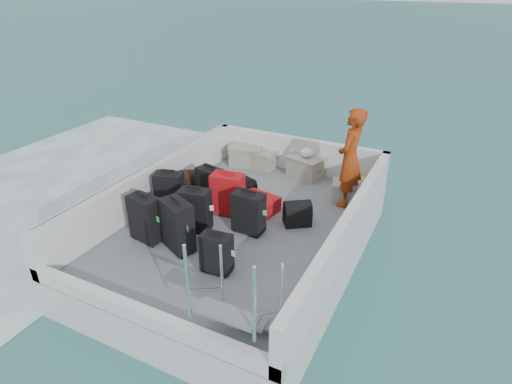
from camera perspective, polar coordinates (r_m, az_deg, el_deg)
ground at (r=7.30m, az=-1.86°, el=-8.49°), size 160.00×160.00×0.00m
wake_foam at (r=10.20m, az=-26.31°, el=-0.54°), size 10.00×10.00×0.00m
ferry_hull at (r=7.13m, az=-1.89°, el=-6.53°), size 3.60×5.00×0.60m
deck at (r=6.97m, az=-1.93°, el=-4.40°), size 3.30×4.70×0.02m
deck_fittings at (r=6.39m, az=-0.62°, el=-3.56°), size 3.60×5.00×0.90m
suitcase_0 at (r=6.59m, az=-14.53°, el=-3.50°), size 0.51×0.34×0.74m
suitcase_1 at (r=7.33m, az=-11.43°, el=-0.05°), size 0.53×0.40×0.70m
suitcase_2 at (r=7.49m, az=-6.10°, el=0.81°), size 0.51×0.37×0.66m
suitcase_3 at (r=6.27m, az=-10.42°, el=-4.48°), size 0.59×0.49×0.78m
suitcase_4 at (r=6.71m, az=-8.11°, el=-2.45°), size 0.52×0.37×0.70m
suitcase_5 at (r=7.12m, az=-3.79°, el=-0.31°), size 0.56×0.37×0.72m
suitcase_6 at (r=5.80m, az=-5.28°, el=-8.18°), size 0.43×0.28×0.57m
suitcase_7 at (r=6.60m, az=-0.99°, el=-2.82°), size 0.49×0.29×0.67m
suitcase_8 at (r=7.32m, az=0.37°, el=-1.47°), size 0.72×0.55×0.26m
duffel_0 at (r=8.04m, az=-8.24°, el=1.24°), size 0.58×0.52×0.32m
duffel_1 at (r=7.74m, az=-1.65°, el=0.44°), size 0.49×0.43×0.32m
duffel_2 at (r=6.92m, az=5.53°, el=-3.10°), size 0.52×0.49×0.32m
crate_0 at (r=9.06m, az=-1.32°, el=4.82°), size 0.74×0.59×0.39m
crate_1 at (r=8.92m, az=0.72°, el=4.27°), size 0.58×0.42×0.34m
crate_2 at (r=8.56m, az=6.63°, el=3.27°), size 0.75×0.61×0.39m
crate_3 at (r=7.78m, az=12.18°, el=-0.05°), size 0.60×0.48×0.32m
yellow_bag at (r=8.33m, az=13.84°, el=1.26°), size 0.28×0.26×0.22m
white_bag at (r=8.45m, az=6.73°, el=5.04°), size 0.24×0.24×0.18m
passenger at (r=7.37m, az=12.43°, el=4.41°), size 0.45×0.66×1.72m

